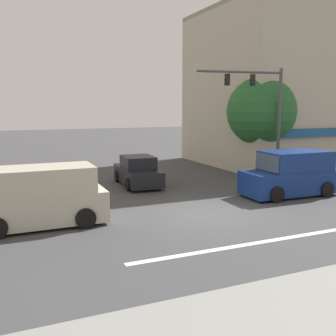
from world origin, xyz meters
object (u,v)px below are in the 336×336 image
object	(u,v)px
street_tree	(261,111)
sedan_parked_curbside	(138,172)
van_approaching_near	(291,174)
traffic_light_mast	(264,107)
van_crossing_rightbound	(42,198)
utility_pole_far_right	(269,101)

from	to	relation	value
street_tree	sedan_parked_curbside	size ratio (longest dim) A/B	1.42
van_approaching_near	traffic_light_mast	bearing A→B (deg)	79.53
street_tree	van_crossing_rightbound	world-z (taller)	street_tree
traffic_light_mast	van_approaching_near	xyz separation A→B (m)	(-0.57, -3.07, -3.17)
utility_pole_far_right	traffic_light_mast	xyz separation A→B (m)	(-1.60, -1.65, -0.29)
traffic_light_mast	van_approaching_near	distance (m)	4.45
van_approaching_near	sedan_parked_curbside	distance (m)	7.85
van_crossing_rightbound	street_tree	bearing A→B (deg)	22.34
van_approaching_near	sedan_parked_curbside	bearing A→B (deg)	138.32
utility_pole_far_right	street_tree	bearing A→B (deg)	108.36
street_tree	sedan_parked_curbside	xyz separation A→B (m)	(-7.87, 0.03, -3.17)
van_approaching_near	van_crossing_rightbound	bearing A→B (deg)	-178.52
sedan_parked_curbside	van_crossing_rightbound	xyz separation A→B (m)	(-5.47, -5.51, 0.29)
sedan_parked_curbside	utility_pole_far_right	bearing A→B (deg)	-3.58
sedan_parked_curbside	street_tree	bearing A→B (deg)	-0.20
utility_pole_far_right	van_crossing_rightbound	distance (m)	14.81
utility_pole_far_right	sedan_parked_curbside	bearing A→B (deg)	176.42
street_tree	van_approaching_near	xyz separation A→B (m)	(-2.01, -5.19, -2.87)
street_tree	traffic_light_mast	size ratio (longest dim) A/B	0.96
street_tree	van_approaching_near	size ratio (longest dim) A/B	1.29
traffic_light_mast	van_approaching_near	world-z (taller)	traffic_light_mast
street_tree	utility_pole_far_right	distance (m)	0.78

